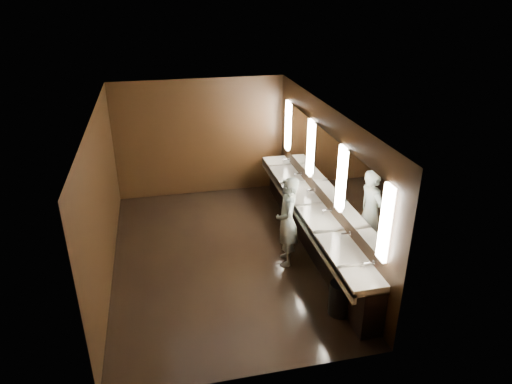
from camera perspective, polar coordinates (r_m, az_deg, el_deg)
floor at (r=8.84m, az=-4.35°, el=-7.94°), size 6.00×6.00×0.00m
ceiling at (r=7.70m, az=-5.03°, el=9.87°), size 4.00×6.00×0.02m
wall_back at (r=10.95m, az=-6.97°, el=6.70°), size 4.00×0.02×2.80m
wall_front at (r=5.61m, az=-0.09°, el=-12.14°), size 4.00×0.02×2.80m
wall_left at (r=8.18m, az=-18.66°, el=-0.94°), size 0.02×6.00×2.80m
wall_right at (r=8.64m, az=8.57°, el=1.55°), size 0.02×6.00×2.80m
sink_counter at (r=8.97m, az=6.97°, el=-3.88°), size 0.55×5.40×1.01m
mirror_band at (r=8.50m, az=8.59°, el=3.70°), size 0.06×5.03×1.15m
person at (r=8.24m, az=3.93°, el=-3.71°), size 0.53×0.69×1.70m
trash_bin at (r=7.43m, az=10.49°, el=-12.93°), size 0.44×0.44×0.55m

